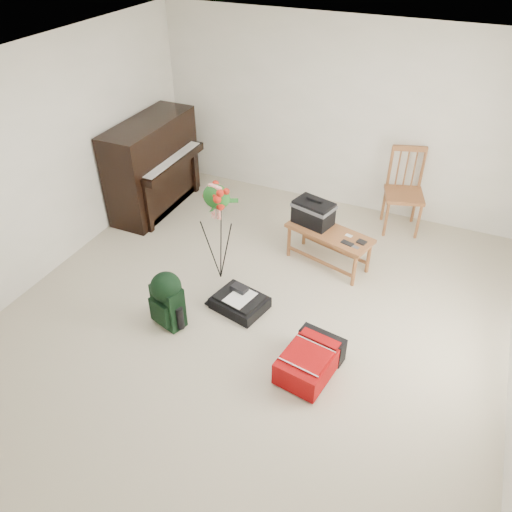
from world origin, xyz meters
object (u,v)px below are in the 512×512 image
at_px(dining_chair, 405,192).
at_px(piano, 154,167).
at_px(red_suitcase, 311,358).
at_px(flower_stand, 218,234).
at_px(bench, 316,221).
at_px(green_backpack, 167,297).
at_px(black_duffel, 240,302).

bearing_deg(dining_chair, piano, 178.00).
relative_size(red_suitcase, flower_stand, 0.57).
relative_size(bench, dining_chair, 1.00).
xyz_separation_m(piano, bench, (2.44, -0.31, -0.05)).
relative_size(piano, flower_stand, 1.21).
relative_size(piano, green_backpack, 2.35).
bearing_deg(red_suitcase, dining_chair, 93.76).
bearing_deg(black_duffel, piano, 156.63).
distance_m(piano, red_suitcase, 3.60).
relative_size(bench, flower_stand, 0.87).
bearing_deg(green_backpack, piano, 143.91).
bearing_deg(black_duffel, flower_stand, 151.41).
bearing_deg(bench, flower_stand, -122.42).
distance_m(bench, black_duffel, 1.33).
height_order(bench, red_suitcase, bench).
xyz_separation_m(black_duffel, green_backpack, (-0.56, -0.51, 0.27)).
bearing_deg(piano, red_suitcase, -33.59).
xyz_separation_m(bench, black_duffel, (-0.43, -1.16, -0.47)).
bearing_deg(bench, piano, -171.59).
bearing_deg(bench, red_suitcase, -56.21).
bearing_deg(flower_stand, black_duffel, -27.74).
xyz_separation_m(bench, flower_stand, (-0.87, -0.78, 0.05)).
bearing_deg(piano, black_duffel, -36.42).
bearing_deg(flower_stand, green_backpack, -83.84).
xyz_separation_m(bench, green_backpack, (-0.99, -1.68, -0.20)).
distance_m(piano, bench, 2.46).
distance_m(bench, flower_stand, 1.17).
xyz_separation_m(black_duffel, flower_stand, (-0.43, 0.39, 0.52)).
bearing_deg(flower_stand, dining_chair, 62.89).
height_order(piano, green_backpack, piano).
bearing_deg(dining_chair, flower_stand, -147.53).
height_order(dining_chair, green_backpack, dining_chair).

